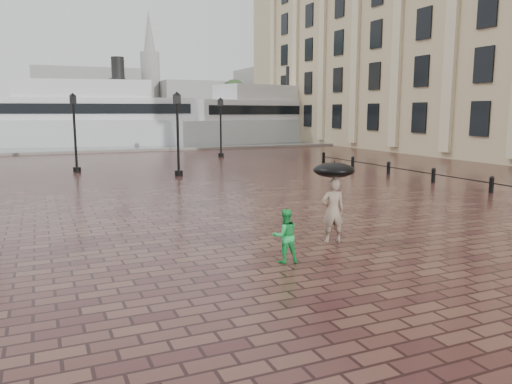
{
  "coord_description": "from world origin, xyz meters",
  "views": [
    {
      "loc": [
        -3.92,
        -12.56,
        3.51
      ],
      "look_at": [
        1.25,
        -0.66,
        1.4
      ],
      "focal_mm": 35.0,
      "sensor_mm": 36.0,
      "label": 1
    }
  ],
  "objects_px": {
    "child_pedestrian": "(285,236)",
    "ferry_far": "(270,119)",
    "street_lamps": "(83,132)",
    "ferry_near": "(87,119)",
    "adult_pedestrian": "(333,211)"
  },
  "relations": [
    {
      "from": "adult_pedestrian",
      "to": "ferry_far",
      "type": "height_order",
      "value": "ferry_far"
    },
    {
      "from": "child_pedestrian",
      "to": "ferry_far",
      "type": "distance_m",
      "value": 48.3
    },
    {
      "from": "ferry_near",
      "to": "ferry_far",
      "type": "relative_size",
      "value": 1.03
    },
    {
      "from": "adult_pedestrian",
      "to": "ferry_near",
      "type": "xyz_separation_m",
      "value": [
        -2.36,
        43.96,
        1.86
      ]
    },
    {
      "from": "ferry_near",
      "to": "ferry_far",
      "type": "distance_m",
      "value": 20.54
    },
    {
      "from": "adult_pedestrian",
      "to": "child_pedestrian",
      "type": "xyz_separation_m",
      "value": [
        -2.0,
        -1.12,
        -0.23
      ]
    },
    {
      "from": "ferry_near",
      "to": "ferry_far",
      "type": "xyz_separation_m",
      "value": [
        20.5,
        -1.23,
        -0.09
      ]
    },
    {
      "from": "street_lamps",
      "to": "ferry_far",
      "type": "height_order",
      "value": "ferry_far"
    },
    {
      "from": "adult_pedestrian",
      "to": "child_pedestrian",
      "type": "bearing_deg",
      "value": 45.02
    },
    {
      "from": "street_lamps",
      "to": "adult_pedestrian",
      "type": "bearing_deg",
      "value": -75.74
    },
    {
      "from": "adult_pedestrian",
      "to": "ferry_near",
      "type": "height_order",
      "value": "ferry_near"
    },
    {
      "from": "child_pedestrian",
      "to": "ferry_far",
      "type": "bearing_deg",
      "value": -108.09
    },
    {
      "from": "street_lamps",
      "to": "child_pedestrian",
      "type": "height_order",
      "value": "street_lamps"
    },
    {
      "from": "adult_pedestrian",
      "to": "ferry_near",
      "type": "distance_m",
      "value": 44.06
    },
    {
      "from": "ferry_far",
      "to": "adult_pedestrian",
      "type": "bearing_deg",
      "value": -126.49
    }
  ]
}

